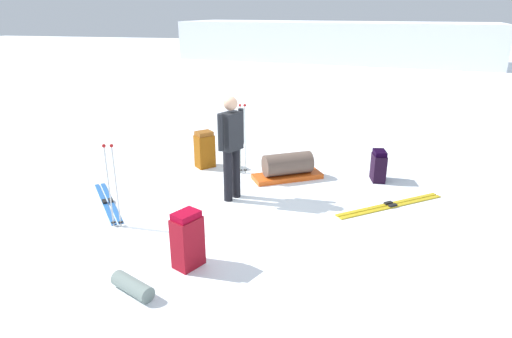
% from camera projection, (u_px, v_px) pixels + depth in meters
% --- Properties ---
extents(ground_plane, '(80.00, 80.00, 0.00)m').
position_uv_depth(ground_plane, '(256.00, 211.00, 6.76)').
color(ground_plane, white).
extents(distant_snow_ridge, '(18.83, 7.42, 2.25)m').
position_uv_depth(distant_snow_ridge, '(333.00, 41.00, 26.29)').
color(distant_snow_ridge, white).
rests_on(distant_snow_ridge, ground_plane).
extents(skier_standing, '(0.35, 0.52, 1.70)m').
position_uv_depth(skier_standing, '(231.00, 143.00, 6.90)').
color(skier_standing, black).
rests_on(skier_standing, ground_plane).
extents(ski_pair_near, '(1.68, 1.35, 0.05)m').
position_uv_depth(ski_pair_near, '(390.00, 205.00, 6.94)').
color(ski_pair_near, gold).
rests_on(ski_pair_near, ground_plane).
extents(ski_pair_far, '(1.23, 1.43, 0.05)m').
position_uv_depth(ski_pair_far, '(108.00, 202.00, 7.06)').
color(ski_pair_far, '#275FAD').
rests_on(ski_pair_far, ground_plane).
extents(backpack_large_dark, '(0.37, 0.42, 0.72)m').
position_uv_depth(backpack_large_dark, '(188.00, 240.00, 5.21)').
color(backpack_large_dark, maroon).
rests_on(backpack_large_dark, ground_plane).
extents(backpack_bright, '(0.28, 0.40, 0.57)m').
position_uv_depth(backpack_bright, '(378.00, 166.00, 7.89)').
color(backpack_bright, black).
rests_on(backpack_bright, ground_plane).
extents(backpack_small_spare, '(0.43, 0.44, 0.73)m').
position_uv_depth(backpack_small_spare, '(205.00, 150.00, 8.56)').
color(backpack_small_spare, '#8A490B').
rests_on(backpack_small_spare, ground_plane).
extents(ski_poles_planted_near, '(0.15, 0.09, 1.34)m').
position_uv_depth(ski_poles_planted_near, '(243.00, 136.00, 8.10)').
color(ski_poles_planted_near, '#ADBEB9').
rests_on(ski_poles_planted_near, ground_plane).
extents(ski_poles_planted_far, '(0.17, 0.10, 1.24)m').
position_uv_depth(ski_poles_planted_far, '(112.00, 182.00, 6.07)').
color(ski_poles_planted_far, '#B9C0C0').
rests_on(ski_poles_planted_far, ground_plane).
extents(gear_sled, '(1.32, 1.04, 0.49)m').
position_uv_depth(gear_sled, '(288.00, 167.00, 8.00)').
color(gear_sled, '#DA5115').
rests_on(gear_sled, ground_plane).
extents(sleeping_mat_rolled, '(0.57, 0.40, 0.18)m').
position_uv_depth(sleeping_mat_rolled, '(133.00, 286.00, 4.78)').
color(sleeping_mat_rolled, slate).
rests_on(sleeping_mat_rolled, ground_plane).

